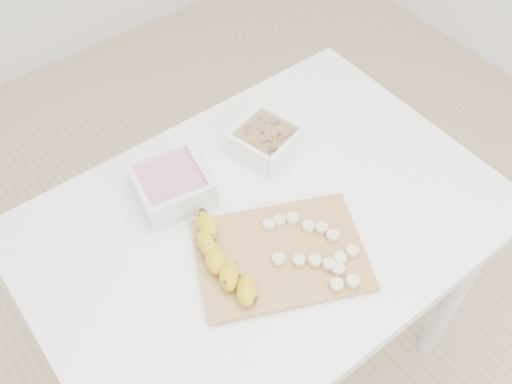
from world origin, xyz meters
TOP-DOWN VIEW (x-y plane):
  - ground at (0.00, 0.00)m, footprint 3.50×3.50m
  - table at (0.00, 0.00)m, footprint 1.00×0.70m
  - bowl_yogurt at (-0.12, 0.17)m, footprint 0.18×0.18m
  - bowl_granola at (0.12, 0.16)m, footprint 0.16×0.16m
  - cutting_board at (-0.03, -0.10)m, footprint 0.40×0.36m
  - banana at (-0.14, -0.05)m, footprint 0.13×0.23m
  - banana_slices at (0.02, -0.13)m, footprint 0.15×0.23m

SIDE VIEW (x-z plane):
  - ground at x=0.00m, z-range 0.00..0.00m
  - table at x=0.00m, z-range 0.28..1.03m
  - cutting_board at x=-0.03m, z-range 0.75..0.76m
  - banana_slices at x=0.02m, z-range 0.76..0.78m
  - bowl_granola at x=0.12m, z-range 0.75..0.81m
  - banana at x=-0.14m, z-range 0.77..0.80m
  - bowl_yogurt at x=-0.12m, z-range 0.75..0.82m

